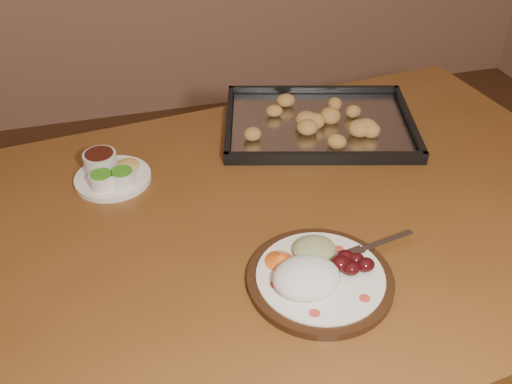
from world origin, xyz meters
name	(u,v)px	position (x,y,z in m)	size (l,w,h in m)	color
dining_table	(254,259)	(0.02, 0.14, 0.65)	(1.60, 1.07, 0.75)	brown
dinner_plate	(317,274)	(0.08, -0.04, 0.77)	(0.32, 0.24, 0.06)	black
condiment_saucer	(110,173)	(-0.24, 0.35, 0.77)	(0.16, 0.16, 0.05)	white
baking_tray	(319,122)	(0.25, 0.44, 0.77)	(0.51, 0.42, 0.05)	black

